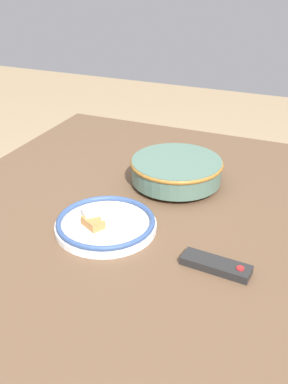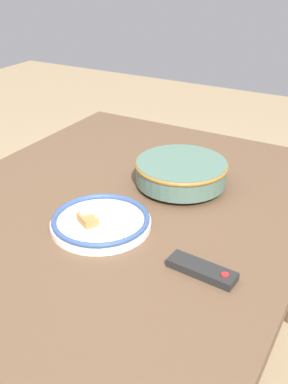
{
  "view_description": "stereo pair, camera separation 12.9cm",
  "coord_description": "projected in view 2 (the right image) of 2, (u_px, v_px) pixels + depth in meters",
  "views": [
    {
      "loc": [
        0.94,
        0.51,
        1.4
      ],
      "look_at": [
        -0.1,
        0.07,
        0.79
      ],
      "focal_mm": 42.0,
      "sensor_mm": 36.0,
      "label": 1
    },
    {
      "loc": [
        0.88,
        0.62,
        1.4
      ],
      "look_at": [
        -0.1,
        0.07,
        0.79
      ],
      "focal_mm": 42.0,
      "sensor_mm": 36.0,
      "label": 2
    }
  ],
  "objects": [
    {
      "name": "dining_table",
      "position": [
        107.0,
        236.0,
        1.29
      ],
      "size": [
        1.49,
        1.07,
        0.74
      ],
      "color": "brown",
      "rests_on": "ground_plane"
    },
    {
      "name": "noodle_bowl",
      "position": [
        181.0,
        172.0,
        1.39
      ],
      "size": [
        0.29,
        0.29,
        0.08
      ],
      "color": "#4C6B5B",
      "rests_on": "dining_table"
    },
    {
      "name": "food_plate",
      "position": [
        101.0,
        221.0,
        1.2
      ],
      "size": [
        0.27,
        0.27,
        0.05
      ],
      "color": "white",
      "rests_on": "dining_table"
    },
    {
      "name": "tv_remote",
      "position": [
        202.0,
        270.0,
        1.03
      ],
      "size": [
        0.06,
        0.17,
        0.02
      ],
      "rotation": [
        0.0,
        0.0,
        6.2
      ],
      "color": "black",
      "rests_on": "dining_table"
    }
  ]
}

